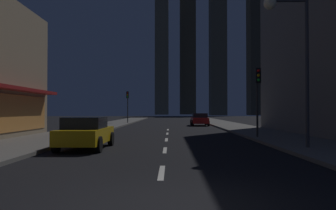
# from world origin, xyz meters

# --- Properties ---
(ground_plane) EXTENTS (78.00, 136.00, 0.10)m
(ground_plane) POSITION_xyz_m (0.00, 32.00, -0.05)
(ground_plane) COLOR black
(sidewalk_right) EXTENTS (4.00, 76.00, 0.15)m
(sidewalk_right) POSITION_xyz_m (7.00, 32.00, 0.07)
(sidewalk_right) COLOR #605E59
(sidewalk_right) RESTS_ON ground
(sidewalk_left) EXTENTS (4.00, 76.00, 0.15)m
(sidewalk_left) POSITION_xyz_m (-7.00, 32.00, 0.07)
(sidewalk_left) COLOR #605E59
(sidewalk_left) RESTS_ON ground
(lane_marking_center) EXTENTS (0.16, 28.20, 0.01)m
(lane_marking_center) POSITION_xyz_m (0.00, 11.00, 0.01)
(lane_marking_center) COLOR silver
(lane_marking_center) RESTS_ON ground
(skyscraper_distant_tall) EXTENTS (6.13, 6.47, 58.75)m
(skyscraper_distant_tall) POSITION_xyz_m (-3.86, 144.96, 29.38)
(skyscraper_distant_tall) COLOR #615C49
(skyscraper_distant_tall) RESTS_ON ground
(skyscraper_distant_mid) EXTENTS (7.43, 8.85, 58.15)m
(skyscraper_distant_mid) POSITION_xyz_m (8.44, 153.28, 29.08)
(skyscraper_distant_mid) COLOR #39362B
(skyscraper_distant_mid) RESTS_ON ground
(skyscraper_distant_short) EXTENTS (5.99, 7.31, 52.98)m
(skyscraper_distant_short) POSITION_xyz_m (18.14, 119.09, 26.49)
(skyscraper_distant_short) COLOR #4E4A3A
(skyscraper_distant_short) RESTS_ON ground
(skyscraper_distant_slender) EXTENTS (6.86, 7.67, 66.94)m
(skyscraper_distant_slender) POSITION_xyz_m (34.72, 125.59, 33.47)
(skyscraper_distant_slender) COLOR #343127
(skyscraper_distant_slender) RESTS_ON ground
(car_parked_near) EXTENTS (1.98, 4.24, 1.45)m
(car_parked_near) POSITION_xyz_m (-3.60, 8.90, 0.74)
(car_parked_near) COLOR gold
(car_parked_near) RESTS_ON ground
(car_parked_far) EXTENTS (1.98, 4.24, 1.45)m
(car_parked_far) POSITION_xyz_m (3.60, 32.27, 0.74)
(car_parked_far) COLOR #B21919
(car_parked_far) RESTS_ON ground
(fire_hydrant_far_left) EXTENTS (0.42, 0.30, 0.65)m
(fire_hydrant_far_left) POSITION_xyz_m (-5.90, 16.40, 0.45)
(fire_hydrant_far_left) COLOR red
(fire_hydrant_far_left) RESTS_ON sidewalk_left
(traffic_light_near_right) EXTENTS (0.32, 0.48, 4.20)m
(traffic_light_near_right) POSITION_xyz_m (5.50, 13.83, 3.19)
(traffic_light_near_right) COLOR #2D2D2D
(traffic_light_near_right) RESTS_ON sidewalk_right
(traffic_light_far_left) EXTENTS (0.32, 0.48, 4.20)m
(traffic_light_far_left) POSITION_xyz_m (-5.50, 37.81, 3.19)
(traffic_light_far_left) COLOR #2D2D2D
(traffic_light_far_left) RESTS_ON sidewalk_left
(street_lamp_right) EXTENTS (1.96, 0.56, 6.58)m
(street_lamp_right) POSITION_xyz_m (5.38, 8.34, 5.07)
(street_lamp_right) COLOR #38383D
(street_lamp_right) RESTS_ON sidewalk_right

